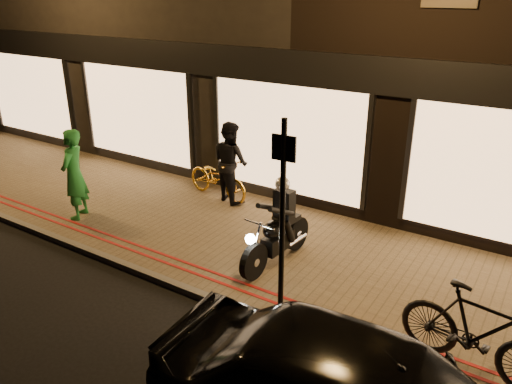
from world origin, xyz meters
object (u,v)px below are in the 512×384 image
at_px(sign_post, 282,212).
at_px(motorcycle, 278,231).
at_px(bicycle_gold, 218,178).
at_px(person_green, 74,175).

bearing_deg(sign_post, motorcycle, 122.06).
bearing_deg(bicycle_gold, motorcycle, -115.22).
bearing_deg(bicycle_gold, sign_post, -122.77).
distance_m(sign_post, person_green, 5.43).
relative_size(motorcycle, person_green, 1.01).
distance_m(motorcycle, person_green, 4.58).
bearing_deg(motorcycle, sign_post, -53.40).
bearing_deg(person_green, sign_post, 57.39).
height_order(motorcycle, bicycle_gold, motorcycle).
xyz_separation_m(motorcycle, bicycle_gold, (-2.69, 1.83, -0.15)).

